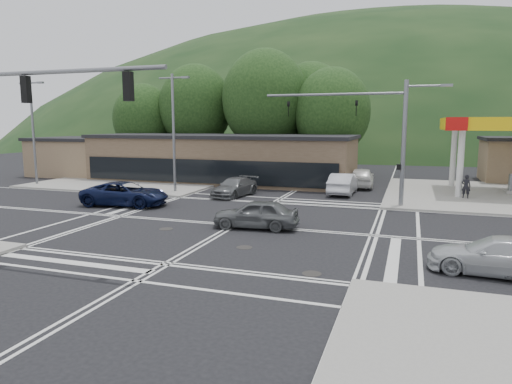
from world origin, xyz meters
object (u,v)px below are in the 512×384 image
(car_queue_b, at_px, (362,177))
(car_northbound, at_px, (234,187))
(car_silver_east, at_px, (498,256))
(car_grey_center, at_px, (256,214))
(car_queue_a, at_px, (343,184))
(pedestrian, at_px, (466,186))
(car_blue_west, at_px, (125,194))

(car_queue_b, xyz_separation_m, car_northbound, (-8.39, -7.86, -0.16))
(car_silver_east, bearing_deg, car_grey_center, -105.47)
(car_queue_a, bearing_deg, car_queue_b, -101.57)
(car_queue_a, distance_m, pedestrian, 8.53)
(car_blue_west, relative_size, car_northbound, 1.20)
(car_queue_a, bearing_deg, pedestrian, -179.77)
(car_grey_center, bearing_deg, car_queue_b, 162.76)
(car_queue_a, height_order, car_queue_b, car_queue_b)
(car_grey_center, bearing_deg, pedestrian, 133.52)
(car_queue_b, bearing_deg, car_blue_west, 41.63)
(car_blue_west, height_order, pedestrian, pedestrian)
(car_queue_b, height_order, car_northbound, car_queue_b)
(car_grey_center, distance_m, car_queue_b, 17.52)
(car_queue_a, distance_m, car_northbound, 8.31)
(car_northbound, height_order, pedestrian, pedestrian)
(car_silver_east, xyz_separation_m, car_queue_a, (-7.89, 17.13, 0.12))
(car_grey_center, height_order, car_northbound, car_grey_center)
(car_queue_a, bearing_deg, car_silver_east, 115.81)
(car_grey_center, xyz_separation_m, car_silver_east, (10.50, -4.15, -0.06))
(car_blue_west, bearing_deg, pedestrian, -72.62)
(car_blue_west, relative_size, car_grey_center, 1.29)
(pedestrian, bearing_deg, car_silver_east, 92.18)
(car_grey_center, height_order, pedestrian, pedestrian)
(car_grey_center, xyz_separation_m, car_queue_a, (2.60, 12.98, 0.06))
(car_queue_b, xyz_separation_m, pedestrian, (7.59, -4.31, 0.14))
(car_queue_a, xyz_separation_m, pedestrian, (8.53, -0.13, 0.17))
(car_silver_east, xyz_separation_m, pedestrian, (0.64, 17.01, 0.29))
(car_grey_center, bearing_deg, car_blue_west, -113.97)
(car_grey_center, distance_m, car_northbound, 10.49)
(car_queue_b, distance_m, pedestrian, 8.73)
(car_silver_east, relative_size, car_northbound, 1.01)
(car_silver_east, bearing_deg, car_queue_a, -149.15)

